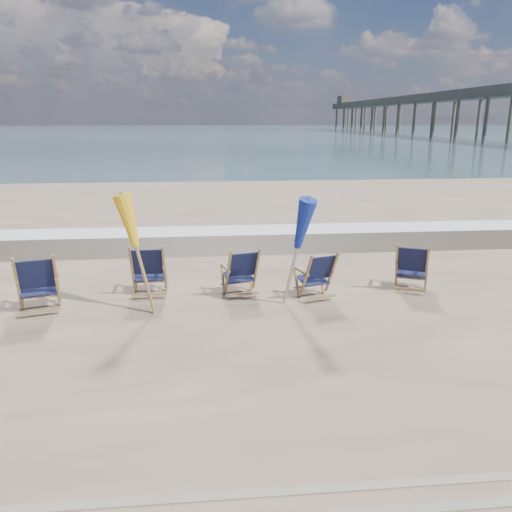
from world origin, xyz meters
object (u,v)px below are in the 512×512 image
at_px(beach_chair_2, 256,271).
at_px(beach_chair_4, 427,269).
at_px(umbrella_yellow, 138,226).
at_px(beach_chair_1, 164,270).
at_px(beach_chair_3, 332,274).
at_px(beach_chair_0, 57,282).
at_px(umbrella_blue, 295,225).
at_px(fishing_pier, 450,109).

relative_size(beach_chair_2, beach_chair_4, 0.98).
distance_m(beach_chair_2, umbrella_yellow, 2.28).
height_order(beach_chair_1, beach_chair_3, beach_chair_1).
relative_size(beach_chair_0, umbrella_yellow, 0.53).
xyz_separation_m(beach_chair_2, beach_chair_3, (1.32, -0.26, -0.01)).
height_order(beach_chair_0, beach_chair_4, beach_chair_0).
relative_size(beach_chair_3, umbrella_blue, 0.47).
distance_m(beach_chair_0, beach_chair_4, 6.43).
distance_m(beach_chair_3, fishing_pier, 80.46).
distance_m(beach_chair_1, beach_chair_2, 1.64).
xyz_separation_m(beach_chair_1, umbrella_yellow, (-0.30, -0.75, 0.97)).
bearing_deg(beach_chair_4, beach_chair_0, 27.15).
bearing_deg(beach_chair_1, fishing_pier, -120.46).
distance_m(beach_chair_2, beach_chair_4, 3.09).
distance_m(umbrella_blue, fishing_pier, 81.08).
bearing_deg(beach_chair_0, beach_chair_2, 173.00).
distance_m(beach_chair_4, umbrella_blue, 2.72).
xyz_separation_m(beach_chair_3, umbrella_blue, (-0.74, -0.37, 0.98)).
distance_m(beach_chair_0, fishing_pier, 82.86).
bearing_deg(beach_chair_2, beach_chair_3, 155.40).
distance_m(beach_chair_4, umbrella_yellow, 5.15).
relative_size(beach_chair_0, beach_chair_1, 1.05).
height_order(beach_chair_0, umbrella_blue, umbrella_blue).
bearing_deg(beach_chair_0, beach_chair_3, 167.53).
bearing_deg(umbrella_yellow, umbrella_blue, 0.01).
bearing_deg(beach_chair_2, beach_chair_4, 163.07).
bearing_deg(beach_chair_1, beach_chair_3, 171.35).
distance_m(beach_chair_0, beach_chair_3, 4.66).
xyz_separation_m(beach_chair_0, fishing_pier, (41.28, 71.73, 4.13)).
height_order(beach_chair_3, fishing_pier, fishing_pier).
relative_size(beach_chair_3, fishing_pier, 0.01).
bearing_deg(beach_chair_1, umbrella_yellow, 66.61).
bearing_deg(beach_chair_3, fishing_pier, -133.77).
bearing_deg(beach_chair_4, fishing_pier, -91.35).
relative_size(beach_chair_0, fishing_pier, 0.01).
bearing_deg(beach_chair_0, umbrella_blue, 162.54).
height_order(beach_chair_3, beach_chair_4, beach_chair_4).
relative_size(beach_chair_3, beach_chair_4, 0.95).
height_order(beach_chair_1, umbrella_yellow, umbrella_yellow).
bearing_deg(umbrella_blue, beach_chair_3, 26.73).
bearing_deg(umbrella_blue, beach_chair_0, 177.59).
bearing_deg(beach_chair_2, umbrella_blue, 118.88).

